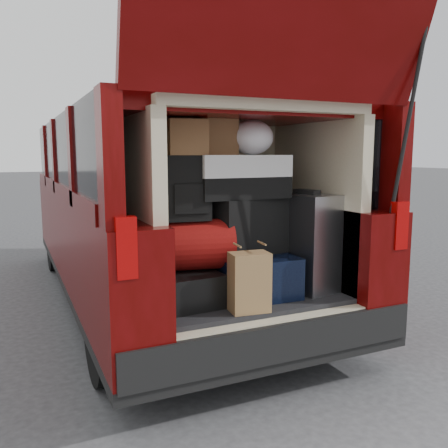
{
  "coord_description": "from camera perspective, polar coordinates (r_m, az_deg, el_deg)",
  "views": [
    {
      "loc": [
        -1.35,
        -2.54,
        1.46
      ],
      "look_at": [
        -0.1,
        0.2,
        1.02
      ],
      "focal_mm": 38.0,
      "sensor_mm": 36.0,
      "label": 1
    }
  ],
  "objects": [
    {
      "name": "backpack",
      "position": [
        2.86,
        -4.51,
        4.34
      ],
      "size": [
        0.29,
        0.2,
        0.39
      ],
      "primitive_type": "cube",
      "rotation": [
        0.0,
        0.0,
        -0.14
      ],
      "color": "black",
      "rests_on": "red_duffel"
    },
    {
      "name": "minivan",
      "position": [
        4.63,
        -7.36,
        1.51
      ],
      "size": [
        1.9,
        5.35,
        2.77
      ],
      "color": "black",
      "rests_on": "ground"
    },
    {
      "name": "load_floor",
      "position": [
        3.34,
        1.11,
        -12.39
      ],
      "size": [
        1.24,
        1.05,
        0.55
      ],
      "primitive_type": "cube",
      "color": "black",
      "rests_on": "ground"
    },
    {
      "name": "black_hardshell",
      "position": [
        2.97,
        -5.0,
        -7.44
      ],
      "size": [
        0.4,
        0.53,
        0.2
      ],
      "primitive_type": "cube",
      "rotation": [
        0.0,
        0.0,
        0.06
      ],
      "color": "black",
      "rests_on": "load_floor"
    },
    {
      "name": "black_soft_case",
      "position": [
        3.12,
        2.76,
        -0.15
      ],
      "size": [
        0.56,
        0.4,
        0.37
      ],
      "primitive_type": "cube",
      "rotation": [
        0.0,
        0.0,
        0.19
      ],
      "color": "black",
      "rests_on": "navy_hardshell"
    },
    {
      "name": "kraft_bag",
      "position": [
        2.77,
        3.07,
        -7.0
      ],
      "size": [
        0.24,
        0.17,
        0.35
      ],
      "primitive_type": "cube",
      "rotation": [
        0.0,
        0.0,
        -0.11
      ],
      "color": "#A47C4A",
      "rests_on": "load_floor"
    },
    {
      "name": "red_duffel",
      "position": [
        2.93,
        -3.75,
        -2.5
      ],
      "size": [
        0.53,
        0.4,
        0.31
      ],
      "primitive_type": "cube",
      "rotation": [
        0.0,
        0.0,
        -0.19
      ],
      "color": "maroon",
      "rests_on": "black_hardshell"
    },
    {
      "name": "navy_hardshell",
      "position": [
        3.16,
        2.93,
        -5.89
      ],
      "size": [
        0.51,
        0.62,
        0.26
      ],
      "primitive_type": "cube",
      "rotation": [
        0.0,
        0.0,
        -0.03
      ],
      "color": "black",
      "rests_on": "load_floor"
    },
    {
      "name": "silver_roller",
      "position": [
        3.25,
        9.77,
        -2.12
      ],
      "size": [
        0.34,
        0.47,
        0.65
      ],
      "primitive_type": "cube",
      "rotation": [
        0.0,
        0.0,
        0.17
      ],
      "color": "silver",
      "rests_on": "load_floor"
    },
    {
      "name": "plastic_bag_center",
      "position": [
        3.12,
        3.38,
        10.36
      ],
      "size": [
        0.3,
        0.29,
        0.22
      ],
      "primitive_type": "ellipsoid",
      "rotation": [
        0.0,
        0.0,
        0.1
      ],
      "color": "white",
      "rests_on": "twotone_duffel"
    },
    {
      "name": "grocery_sack_upper",
      "position": [
        3.06,
        -0.91,
        10.4
      ],
      "size": [
        0.24,
        0.2,
        0.22
      ],
      "primitive_type": "cube",
      "rotation": [
        0.0,
        0.0,
        0.09
      ],
      "color": "brown",
      "rests_on": "twotone_duffel"
    },
    {
      "name": "ground",
      "position": [
        3.23,
        3.32,
        -18.53
      ],
      "size": [
        80.0,
        80.0,
        0.0
      ],
      "primitive_type": "plane",
      "color": "#353537",
      "rests_on": "ground"
    },
    {
      "name": "twotone_duffel",
      "position": [
        3.04,
        1.77,
        5.72
      ],
      "size": [
        0.62,
        0.33,
        0.27
      ],
      "primitive_type": "cube",
      "rotation": [
        0.0,
        0.0,
        0.03
      ],
      "color": "white",
      "rests_on": "black_soft_case"
    },
    {
      "name": "grocery_sack_lower",
      "position": [
        2.87,
        -4.54,
        10.33
      ],
      "size": [
        0.25,
        0.22,
        0.21
      ],
      "primitive_type": "cube",
      "rotation": [
        0.0,
        0.0,
        -0.14
      ],
      "color": "brown",
      "rests_on": "backpack"
    }
  ]
}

